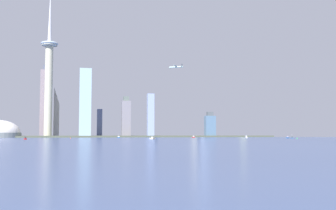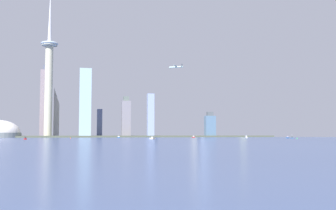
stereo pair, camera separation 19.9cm
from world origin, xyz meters
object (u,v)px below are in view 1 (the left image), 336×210
at_px(skyscraper_1, 150,115).
at_px(skyscraper_8, 57,112).
at_px(skyscraper_2, 99,123).
at_px(channel_buoy_1, 71,138).
at_px(skyscraper_10, 243,119).
at_px(boat_0, 153,138).
at_px(channel_buoy_0, 297,138).
at_px(boat_3, 194,137).
at_px(skyscraper_6, 194,112).
at_px(boat_1, 25,138).
at_px(skyscraper_4, 126,118).
at_px(skyscraper_5, 85,103).
at_px(skyscraper_0, 153,120).
at_px(observation_tower, 49,73).
at_px(boat_6, 119,137).
at_px(airplane, 176,67).
at_px(skyscraper_7, 46,102).
at_px(skyscraper_3, 210,126).
at_px(boat_4, 246,137).
at_px(boat_5, 292,138).
at_px(boat_2, 288,137).
at_px(skyscraper_9, 202,105).

relative_size(skyscraper_1, skyscraper_8, 0.83).
height_order(skyscraper_2, channel_buoy_1, skyscraper_2).
xyz_separation_m(skyscraper_10, boat_0, (-319.83, -351.25, -46.73)).
bearing_deg(channel_buoy_0, boat_3, 124.10).
bearing_deg(skyscraper_2, skyscraper_6, 4.11).
xyz_separation_m(boat_0, boat_3, (122.72, 165.94, 0.13)).
bearing_deg(channel_buoy_0, boat_1, 176.42).
xyz_separation_m(skyscraper_4, skyscraper_8, (-167.32, 81.91, 17.68)).
height_order(skyscraper_5, skyscraper_10, skyscraper_5).
xyz_separation_m(skyscraper_1, boat_1, (-254.79, -278.99, -51.47)).
bearing_deg(skyscraper_4, skyscraper_2, 138.89).
bearing_deg(boat_1, skyscraper_0, -69.49).
xyz_separation_m(observation_tower, channel_buoy_0, (454.67, -319.05, -150.24)).
bearing_deg(boat_6, airplane, 108.08).
height_order(skyscraper_6, skyscraper_7, skyscraper_7).
xyz_separation_m(skyscraper_8, boat_1, (-28.17, -366.38, -62.17)).
distance_m(skyscraper_3, airplane, 173.11).
height_order(skyscraper_2, boat_4, skyscraper_2).
bearing_deg(channel_buoy_0, airplane, 123.45).
relative_size(skyscraper_5, boat_4, 15.26).
distance_m(skyscraper_0, boat_3, 181.38).
bearing_deg(skyscraper_10, skyscraper_4, -167.95).
xyz_separation_m(boat_6, channel_buoy_0, (299.64, -212.16, 0.12)).
bearing_deg(boat_5, skyscraper_0, 147.40).
bearing_deg(boat_0, boat_3, -2.73).
height_order(skyscraper_6, skyscraper_10, skyscraper_6).
xyz_separation_m(skyscraper_7, boat_2, (491.66, -286.26, -83.90)).
relative_size(boat_3, boat_6, 0.49).
height_order(skyscraper_4, skyscraper_5, skyscraper_5).
bearing_deg(boat_3, skyscraper_3, -137.62).
xyz_separation_m(skyscraper_0, skyscraper_4, (-75.73, -51.51, 2.68)).
height_order(skyscraper_8, skyscraper_10, skyscraper_8).
distance_m(boat_6, airplane, 215.95).
distance_m(observation_tower, skyscraper_6, 390.21).
xyz_separation_m(skyscraper_5, channel_buoy_1, (-28.70, -198.85, -80.53)).
bearing_deg(boat_3, skyscraper_6, -116.76).
height_order(skyscraper_4, channel_buoy_1, skyscraper_4).
xyz_separation_m(boat_2, channel_buoy_1, (-425.77, 31.67, -0.25)).
height_order(skyscraper_10, boat_2, skyscraper_10).
distance_m(skyscraper_0, skyscraper_4, 91.63).
height_order(channel_buoy_0, channel_buoy_1, channel_buoy_0).
xyz_separation_m(observation_tower, boat_1, (-13.00, -289.79, -149.93)).
relative_size(skyscraper_10, boat_2, 12.05).
relative_size(skyscraper_9, boat_4, 16.40).
relative_size(skyscraper_8, skyscraper_9, 0.73).
distance_m(skyscraper_1, boat_1, 381.32).
height_order(skyscraper_9, boat_3, skyscraper_9).
bearing_deg(channel_buoy_1, skyscraper_7, 104.51).
xyz_separation_m(skyscraper_10, boat_6, (-361.52, -172.88, -46.86)).
height_order(skyscraper_10, boat_1, skyscraper_10).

